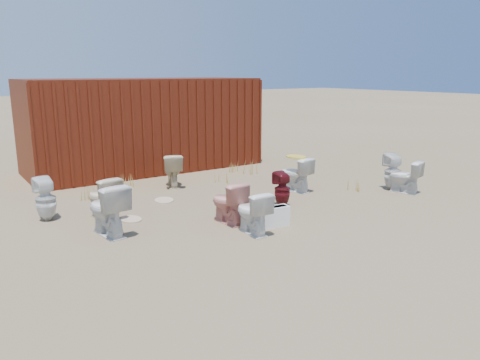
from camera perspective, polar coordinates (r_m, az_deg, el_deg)
ground at (r=8.62m, az=2.25°, el=-4.31°), size 100.00×100.00×0.00m
shipping_container at (r=12.86m, az=-11.68°, el=6.67°), size 6.00×2.40×2.40m
toilet_front_a at (r=7.77m, az=-15.87°, el=-3.45°), size 0.58×0.89×0.86m
toilet_front_pink at (r=8.09m, az=-1.49°, el=-2.73°), size 0.46×0.75×0.74m
toilet_front_c at (r=7.58m, az=1.52°, el=-3.96°), size 0.43×0.71×0.71m
toilet_front_maroon at (r=9.13m, az=5.17°, el=-1.13°), size 0.33×0.33×0.68m
toilet_front_e at (r=10.73m, az=19.40°, el=0.40°), size 0.56×0.78×0.71m
toilet_back_a at (r=8.91m, az=-22.62°, el=-2.16°), size 0.39×0.40×0.78m
toilet_back_beige_left at (r=8.65m, az=-16.36°, el=-2.11°), size 0.55×0.82×0.78m
toilet_back_beige_right at (r=10.78m, az=-8.24°, el=1.21°), size 0.66×0.85×0.76m
toilet_back_yellowlid at (r=10.31m, az=6.79°, el=0.70°), size 0.53×0.80×0.76m
toilet_back_e at (r=10.90m, az=18.13°, el=0.95°), size 0.48×0.48×0.81m
yellow_lid at (r=10.23m, az=6.85°, el=2.85°), size 0.39×0.48×0.02m
loose_tank at (r=7.98m, az=4.26°, el=-4.46°), size 0.52×0.26×0.35m
loose_lid_near at (r=9.67m, az=-9.25°, el=-2.46°), size 0.51×0.58×0.02m
loose_lid_far at (r=8.57m, az=-13.18°, el=-4.68°), size 0.41×0.50×0.02m
weed_clump_a at (r=10.13m, az=-18.25°, el=-1.37°), size 0.36×0.36×0.33m
weed_clump_b at (r=11.05m, az=-2.33°, el=0.36°), size 0.32×0.32×0.29m
weed_clump_c at (r=12.07m, az=1.47°, el=1.63°), size 0.36×0.36×0.36m
weed_clump_d at (r=11.04m, az=-13.62°, el=-0.00°), size 0.30×0.30×0.29m
weed_clump_e at (r=12.30m, az=-1.13°, el=1.64°), size 0.34×0.34×0.27m
weed_clump_f at (r=10.63m, az=13.94°, el=-0.62°), size 0.28×0.28×0.26m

